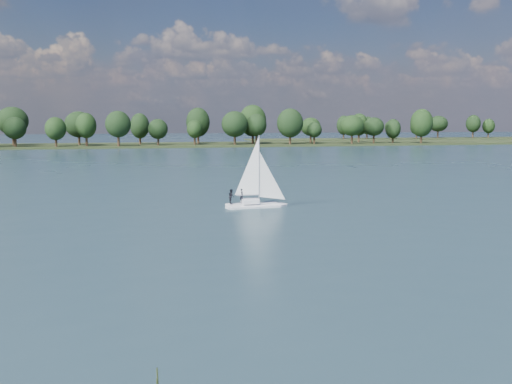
# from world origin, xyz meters

# --- Properties ---
(ground) EXTENTS (700.00, 700.00, 0.00)m
(ground) POSITION_xyz_m (0.00, 100.00, 0.00)
(ground) COLOR #233342
(ground) RESTS_ON ground
(far_shore) EXTENTS (660.00, 40.00, 1.50)m
(far_shore) POSITION_xyz_m (0.00, 212.00, 0.00)
(far_shore) COLOR black
(far_shore) RESTS_ON ground
(far_shore_back) EXTENTS (220.00, 30.00, 1.40)m
(far_shore_back) POSITION_xyz_m (160.00, 260.00, 0.00)
(far_shore_back) COLOR black
(far_shore_back) RESTS_ON ground
(sailboat) EXTENTS (6.69, 2.25, 8.67)m
(sailboat) POSITION_xyz_m (-0.13, 41.10, 2.42)
(sailboat) COLOR white
(sailboat) RESTS_ON ground
(treeline) EXTENTS (562.32, 74.23, 17.81)m
(treeline) POSITION_xyz_m (-4.24, 208.26, 8.13)
(treeline) COLOR black
(treeline) RESTS_ON ground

